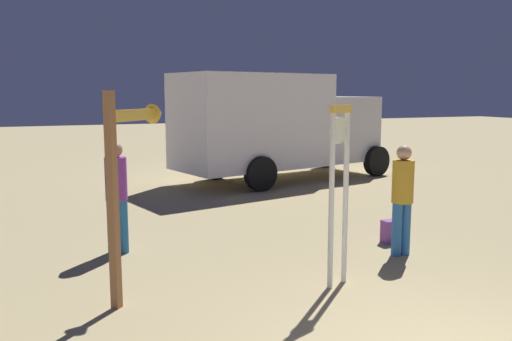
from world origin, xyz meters
The scene contains 6 objects.
standing_clock centered at (0.21, 2.63, 1.40)m, with size 0.39×0.23×2.37m.
arrow_sign centered at (-2.35, 3.21, 1.72)m, with size 0.92×0.93×2.55m.
person_near_clock centered at (1.81, 3.39, 0.97)m, with size 0.33×0.33×1.73m.
backpack centered at (2.11, 4.03, 0.19)m, with size 0.32×0.24×0.39m.
person_distant centered at (-2.25, 5.19, 0.99)m, with size 0.34×0.34×1.76m.
box_truck_near centered at (2.99, 10.72, 1.63)m, with size 6.75×3.76×3.02m.
Camera 1 is at (-3.41, -3.30, 2.53)m, focal length 37.83 mm.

